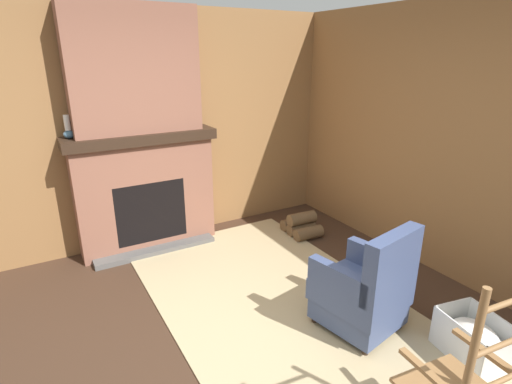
# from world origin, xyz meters

# --- Properties ---
(ground_plane) EXTENTS (14.00, 14.00, 0.00)m
(ground_plane) POSITION_xyz_m (0.00, 0.00, 0.00)
(ground_plane) COLOR #3D281C
(wood_panel_wall_left) EXTENTS (0.06, 5.39, 2.63)m
(wood_panel_wall_left) POSITION_xyz_m (-2.42, 0.00, 1.32)
(wood_panel_wall_left) COLOR olive
(wood_panel_wall_left) RESTS_ON ground
(wood_panel_wall_back) EXTENTS (5.39, 0.09, 2.63)m
(wood_panel_wall_back) POSITION_xyz_m (0.03, 2.42, 1.32)
(wood_panel_wall_back) COLOR olive
(wood_panel_wall_back) RESTS_ON ground
(fireplace_hearth) EXTENTS (0.54, 1.60, 1.34)m
(fireplace_hearth) POSITION_xyz_m (-2.22, 0.00, 0.66)
(fireplace_hearth) COLOR brown
(fireplace_hearth) RESTS_ON ground
(chimney_breast) EXTENTS (0.29, 1.32, 1.28)m
(chimney_breast) POSITION_xyz_m (-2.23, 0.00, 1.97)
(chimney_breast) COLOR brown
(chimney_breast) RESTS_ON fireplace_hearth
(area_rug) EXTENTS (3.57, 1.95, 0.01)m
(area_rug) POSITION_xyz_m (-0.37, 0.66, 0.01)
(area_rug) COLOR tan
(area_rug) RESTS_ON ground
(armchair) EXTENTS (0.72, 0.70, 0.93)m
(armchair) POSITION_xyz_m (0.13, 1.06, 0.35)
(armchair) COLOR #3D4C75
(armchair) RESTS_ON ground
(firewood_stack) EXTENTS (0.49, 0.38, 0.29)m
(firewood_stack) POSITION_xyz_m (-1.57, 1.71, 0.11)
(firewood_stack) COLOR brown
(firewood_stack) RESTS_ON ground
(laundry_basket) EXTENTS (0.54, 0.44, 0.33)m
(laundry_basket) POSITION_xyz_m (0.79, 1.53, 0.17)
(laundry_basket) COLOR white
(laundry_basket) RESTS_ON ground
(oil_lamp_vase) EXTENTS (0.11, 0.11, 0.23)m
(oil_lamp_vase) POSITION_xyz_m (-2.26, -0.69, 1.42)
(oil_lamp_vase) COLOR #47708E
(oil_lamp_vase) RESTS_ON fireplace_hearth
(storage_case) EXTENTS (0.15, 0.22, 0.16)m
(storage_case) POSITION_xyz_m (-2.26, 0.41, 1.41)
(storage_case) COLOR black
(storage_case) RESTS_ON fireplace_hearth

